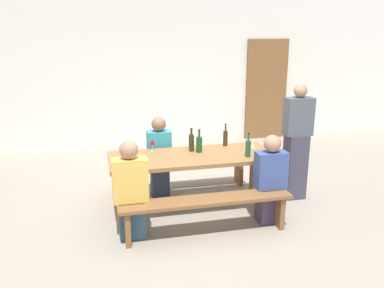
{
  "coord_description": "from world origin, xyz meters",
  "views": [
    {
      "loc": [
        -1.14,
        -4.85,
        2.33
      ],
      "look_at": [
        0.0,
        0.0,
        0.9
      ],
      "focal_mm": 38.08,
      "sensor_mm": 36.0,
      "label": 1
    }
  ],
  "objects_px": {
    "wine_bottle_1": "(191,141)",
    "wine_bottle_2": "(225,138)",
    "tasting_table": "(192,161)",
    "seated_guest_far_0": "(159,158)",
    "wine_bottle_0": "(192,142)",
    "wine_bottle_3": "(199,144)",
    "wine_glass_0": "(253,145)",
    "wine_bottle_4": "(248,148)",
    "seated_guest_near_1": "(270,181)",
    "seated_guest_near_0": "(131,192)",
    "standing_host": "(296,145)",
    "wine_glass_1": "(152,142)",
    "wooden_door": "(266,90)",
    "bench_near": "(206,206)",
    "bench_far": "(181,166)"
  },
  "relations": [
    {
      "from": "wine_bottle_0",
      "to": "wine_bottle_4",
      "type": "xyz_separation_m",
      "value": [
        0.64,
        -0.39,
        -0.01
      ]
    },
    {
      "from": "seated_guest_near_1",
      "to": "wine_bottle_4",
      "type": "bearing_deg",
      "value": 25.81
    },
    {
      "from": "bench_far",
      "to": "wine_bottle_2",
      "type": "xyz_separation_m",
      "value": [
        0.55,
        -0.39,
        0.51
      ]
    },
    {
      "from": "wine_bottle_0",
      "to": "seated_guest_near_0",
      "type": "distance_m",
      "value": 1.19
    },
    {
      "from": "wine_bottle_1",
      "to": "wine_bottle_3",
      "type": "bearing_deg",
      "value": -68.83
    },
    {
      "from": "tasting_table",
      "to": "seated_guest_far_0",
      "type": "relative_size",
      "value": 1.84
    },
    {
      "from": "tasting_table",
      "to": "wine_glass_0",
      "type": "height_order",
      "value": "wine_glass_0"
    },
    {
      "from": "bench_near",
      "to": "wine_bottle_1",
      "type": "height_order",
      "value": "wine_bottle_1"
    },
    {
      "from": "bench_near",
      "to": "tasting_table",
      "type": "bearing_deg",
      "value": 90.0
    },
    {
      "from": "wooden_door",
      "to": "wine_glass_0",
      "type": "bearing_deg",
      "value": -115.77
    },
    {
      "from": "wine_bottle_0",
      "to": "wine_bottle_3",
      "type": "relative_size",
      "value": 1.02
    },
    {
      "from": "wine_bottle_2",
      "to": "standing_host",
      "type": "xyz_separation_m",
      "value": [
        0.94,
        -0.27,
        -0.09
      ]
    },
    {
      "from": "bench_near",
      "to": "seated_guest_near_1",
      "type": "xyz_separation_m",
      "value": [
        0.85,
        0.15,
        0.17
      ]
    },
    {
      "from": "bench_far",
      "to": "wine_bottle_4",
      "type": "relative_size",
      "value": 6.46
    },
    {
      "from": "wine_bottle_0",
      "to": "seated_guest_near_1",
      "type": "bearing_deg",
      "value": -42.53
    },
    {
      "from": "tasting_table",
      "to": "wine_bottle_1",
      "type": "height_order",
      "value": "wine_bottle_1"
    },
    {
      "from": "wine_bottle_3",
      "to": "seated_guest_near_0",
      "type": "bearing_deg",
      "value": -145.16
    },
    {
      "from": "standing_host",
      "to": "wine_bottle_3",
      "type": "bearing_deg",
      "value": -2.21
    },
    {
      "from": "bench_near",
      "to": "standing_host",
      "type": "xyz_separation_m",
      "value": [
        1.49,
        0.77,
        0.42
      ]
    },
    {
      "from": "wine_bottle_3",
      "to": "standing_host",
      "type": "bearing_deg",
      "value": -2.21
    },
    {
      "from": "wine_bottle_1",
      "to": "wine_bottle_3",
      "type": "relative_size",
      "value": 0.92
    },
    {
      "from": "wine_bottle_2",
      "to": "wine_glass_1",
      "type": "bearing_deg",
      "value": -179.27
    },
    {
      "from": "wine_bottle_0",
      "to": "standing_host",
      "type": "bearing_deg",
      "value": -4.82
    },
    {
      "from": "wine_bottle_0",
      "to": "seated_guest_far_0",
      "type": "relative_size",
      "value": 0.27
    },
    {
      "from": "wooden_door",
      "to": "wine_glass_1",
      "type": "xyz_separation_m",
      "value": [
        -2.85,
        -2.89,
        -0.18
      ]
    },
    {
      "from": "bench_far",
      "to": "wine_bottle_3",
      "type": "height_order",
      "value": "wine_bottle_3"
    },
    {
      "from": "wine_bottle_2",
      "to": "wine_bottle_4",
      "type": "xyz_separation_m",
      "value": [
        0.13,
        -0.54,
        -0.0
      ]
    },
    {
      "from": "bench_far",
      "to": "wine_bottle_2",
      "type": "distance_m",
      "value": 0.84
    },
    {
      "from": "wine_bottle_1",
      "to": "wine_bottle_2",
      "type": "xyz_separation_m",
      "value": [
        0.5,
        0.04,
        0.01
      ]
    },
    {
      "from": "seated_guest_near_0",
      "to": "standing_host",
      "type": "relative_size",
      "value": 0.72
    },
    {
      "from": "wine_bottle_4",
      "to": "seated_guest_near_1",
      "type": "xyz_separation_m",
      "value": [
        0.17,
        -0.35,
        -0.33
      ]
    },
    {
      "from": "wine_bottle_3",
      "to": "seated_guest_near_0",
      "type": "height_order",
      "value": "seated_guest_near_0"
    },
    {
      "from": "seated_guest_near_1",
      "to": "seated_guest_far_0",
      "type": "relative_size",
      "value": 0.96
    },
    {
      "from": "bench_far",
      "to": "wine_bottle_4",
      "type": "distance_m",
      "value": 1.26
    },
    {
      "from": "bench_near",
      "to": "seated_guest_near_0",
      "type": "relative_size",
      "value": 1.74
    },
    {
      "from": "bench_near",
      "to": "wine_bottle_4",
      "type": "bearing_deg",
      "value": 36.2
    },
    {
      "from": "standing_host",
      "to": "wine_bottle_2",
      "type": "bearing_deg",
      "value": -15.89
    },
    {
      "from": "wine_bottle_0",
      "to": "wine_bottle_3",
      "type": "xyz_separation_m",
      "value": [
        0.08,
        -0.07,
        -0.01
      ]
    },
    {
      "from": "bench_far",
      "to": "seated_guest_far_0",
      "type": "height_order",
      "value": "seated_guest_far_0"
    },
    {
      "from": "wine_glass_0",
      "to": "seated_guest_near_1",
      "type": "bearing_deg",
      "value": -81.3
    },
    {
      "from": "wooden_door",
      "to": "bench_far",
      "type": "xyz_separation_m",
      "value": [
        -2.38,
        -2.49,
        -0.69
      ]
    },
    {
      "from": "wine_bottle_1",
      "to": "wine_glass_1",
      "type": "bearing_deg",
      "value": 177.03
    },
    {
      "from": "wine_bottle_4",
      "to": "standing_host",
      "type": "distance_m",
      "value": 0.86
    },
    {
      "from": "wine_bottle_0",
      "to": "wine_bottle_4",
      "type": "relative_size",
      "value": 1.01
    },
    {
      "from": "wine_glass_0",
      "to": "bench_far",
      "type": "bearing_deg",
      "value": 132.99
    },
    {
      "from": "bench_near",
      "to": "wine_glass_0",
      "type": "distance_m",
      "value": 1.1
    },
    {
      "from": "tasting_table",
      "to": "wine_bottle_1",
      "type": "distance_m",
      "value": 0.34
    },
    {
      "from": "bench_far",
      "to": "bench_near",
      "type": "bearing_deg",
      "value": -90.0
    },
    {
      "from": "bench_far",
      "to": "standing_host",
      "type": "xyz_separation_m",
      "value": [
        1.49,
        -0.66,
        0.42
      ]
    },
    {
      "from": "tasting_table",
      "to": "standing_host",
      "type": "bearing_deg",
      "value": 2.16
    }
  ]
}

